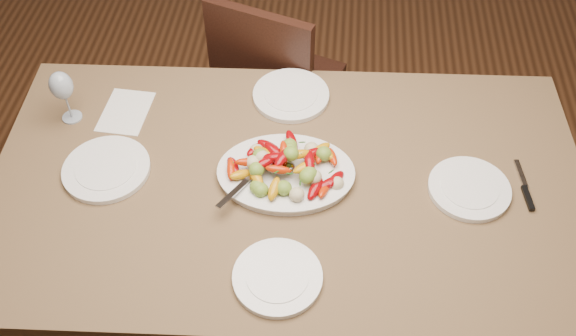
# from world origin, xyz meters

# --- Properties ---
(floor) EXTENTS (6.00, 6.00, 0.00)m
(floor) POSITION_xyz_m (0.00, 0.00, 0.00)
(floor) COLOR #3A2111
(floor) RESTS_ON ground
(dining_table) EXTENTS (1.89, 1.13, 0.76)m
(dining_table) POSITION_xyz_m (0.19, 0.06, 0.38)
(dining_table) COLOR brown
(dining_table) RESTS_ON ground
(chair_far) EXTENTS (0.54, 0.54, 0.95)m
(chair_far) POSITION_xyz_m (0.09, 0.82, 0.47)
(chair_far) COLOR black
(chair_far) RESTS_ON ground
(serving_platter) EXTENTS (0.42, 0.32, 0.02)m
(serving_platter) POSITION_xyz_m (0.18, 0.07, 0.77)
(serving_platter) COLOR white
(serving_platter) RESTS_ON dining_table
(roasted_vegetables) EXTENTS (0.35, 0.24, 0.09)m
(roasted_vegetables) POSITION_xyz_m (0.18, 0.07, 0.83)
(roasted_vegetables) COLOR #740205
(roasted_vegetables) RESTS_ON serving_platter
(serving_spoon) EXTENTS (0.27, 0.19, 0.03)m
(serving_spoon) POSITION_xyz_m (0.12, 0.03, 0.81)
(serving_spoon) COLOR #9EA0A8
(serving_spoon) RESTS_ON serving_platter
(plate_left) EXTENTS (0.27, 0.27, 0.02)m
(plate_left) POSITION_xyz_m (-0.37, 0.05, 0.77)
(plate_left) COLOR white
(plate_left) RESTS_ON dining_table
(plate_right) EXTENTS (0.25, 0.25, 0.02)m
(plate_right) POSITION_xyz_m (0.74, 0.07, 0.77)
(plate_right) COLOR white
(plate_right) RESTS_ON dining_table
(plate_far) EXTENTS (0.26, 0.26, 0.02)m
(plate_far) POSITION_xyz_m (0.17, 0.43, 0.77)
(plate_far) COLOR white
(plate_far) RESTS_ON dining_table
(plate_near) EXTENTS (0.25, 0.25, 0.02)m
(plate_near) POSITION_xyz_m (0.19, -0.29, 0.77)
(plate_near) COLOR white
(plate_near) RESTS_ON dining_table
(wine_glass) EXTENTS (0.08, 0.08, 0.20)m
(wine_glass) POSITION_xyz_m (-0.55, 0.27, 0.86)
(wine_glass) COLOR #8C99A5
(wine_glass) RESTS_ON dining_table
(menu_card) EXTENTS (0.16, 0.22, 0.00)m
(menu_card) POSITION_xyz_m (-0.38, 0.31, 0.76)
(menu_card) COLOR silver
(menu_card) RESTS_ON dining_table
(table_knife) EXTENTS (0.04, 0.20, 0.01)m
(table_knife) POSITION_xyz_m (0.91, 0.09, 0.76)
(table_knife) COLOR #9EA0A8
(table_knife) RESTS_ON dining_table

